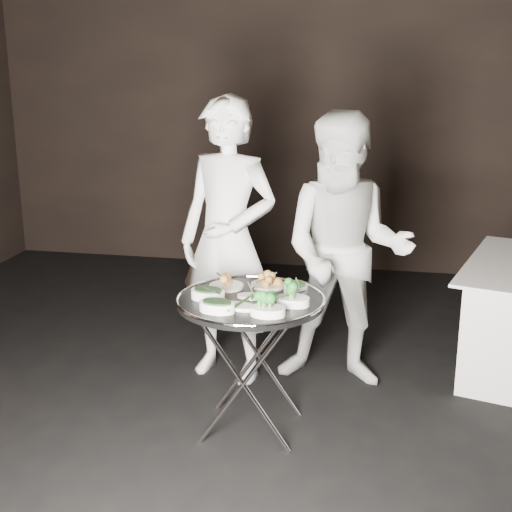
% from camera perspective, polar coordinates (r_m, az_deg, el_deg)
% --- Properties ---
extents(floor, '(6.00, 7.00, 0.05)m').
position_cam_1_polar(floor, '(3.78, -2.29, -16.39)').
color(floor, black).
rests_on(floor, ground).
extents(wall_back, '(6.00, 0.05, 3.00)m').
position_cam_1_polar(wall_back, '(6.69, 4.63, 11.67)').
color(wall_back, black).
rests_on(wall_back, floor).
extents(tray_stand, '(0.51, 0.43, 0.74)m').
position_cam_1_polar(tray_stand, '(3.85, -0.43, -8.27)').
color(tray_stand, silver).
rests_on(tray_stand, floor).
extents(serving_tray, '(0.78, 0.78, 0.04)m').
position_cam_1_polar(serving_tray, '(3.73, -0.44, -3.58)').
color(serving_tray, black).
rests_on(serving_tray, tray_stand).
extents(potato_plate_a, '(0.19, 0.19, 0.07)m').
position_cam_1_polar(potato_plate_a, '(3.89, -2.39, -2.13)').
color(potato_plate_a, beige).
rests_on(potato_plate_a, serving_tray).
extents(potato_plate_b, '(0.19, 0.19, 0.07)m').
position_cam_1_polar(potato_plate_b, '(3.91, 0.96, -2.03)').
color(potato_plate_b, beige).
rests_on(potato_plate_b, serving_tray).
extents(greens_bowl, '(0.13, 0.13, 0.08)m').
position_cam_1_polar(greens_bowl, '(3.81, 3.21, -2.46)').
color(greens_bowl, white).
rests_on(greens_bowl, serving_tray).
extents(asparagus_plate_a, '(0.17, 0.11, 0.03)m').
position_cam_1_polar(asparagus_plate_a, '(3.73, -0.27, -3.14)').
color(asparagus_plate_a, white).
rests_on(asparagus_plate_a, serving_tray).
extents(asparagus_plate_b, '(0.20, 0.15, 0.04)m').
position_cam_1_polar(asparagus_plate_b, '(3.58, -1.33, -3.95)').
color(asparagus_plate_b, white).
rests_on(asparagus_plate_b, serving_tray).
extents(spinach_bowl_a, '(0.20, 0.15, 0.08)m').
position_cam_1_polar(spinach_bowl_a, '(3.71, -3.86, -2.95)').
color(spinach_bowl_a, white).
rests_on(spinach_bowl_a, serving_tray).
extents(spinach_bowl_b, '(0.20, 0.15, 0.08)m').
position_cam_1_polar(spinach_bowl_b, '(3.54, -3.14, -3.92)').
color(spinach_bowl_b, white).
rests_on(spinach_bowl_b, serving_tray).
extents(broccoli_bowl_a, '(0.18, 0.13, 0.07)m').
position_cam_1_polar(broccoli_bowl_a, '(3.63, 2.96, -3.46)').
color(broccoli_bowl_a, white).
rests_on(broccoli_bowl_a, serving_tray).
extents(broccoli_bowl_b, '(0.18, 0.14, 0.07)m').
position_cam_1_polar(broccoli_bowl_b, '(3.48, 0.96, -4.27)').
color(broccoli_bowl_b, white).
rests_on(broccoli_bowl_b, serving_tray).
extents(serving_utensils, '(0.59, 0.44, 0.01)m').
position_cam_1_polar(serving_utensils, '(3.77, 0.01, -2.34)').
color(serving_utensils, silver).
rests_on(serving_utensils, serving_tray).
extents(waiter_left, '(0.73, 0.58, 1.77)m').
position_cam_1_polar(waiter_left, '(4.37, -2.26, 1.18)').
color(waiter_left, white).
rests_on(waiter_left, floor).
extents(waiter_right, '(0.83, 0.65, 1.68)m').
position_cam_1_polar(waiter_right, '(4.31, 7.19, 0.29)').
color(waiter_right, white).
rests_on(waiter_right, floor).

